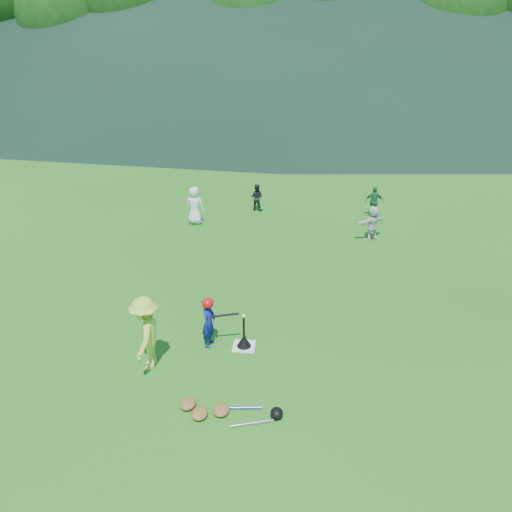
{
  "coord_description": "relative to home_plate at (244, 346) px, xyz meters",
  "views": [
    {
      "loc": [
        1.08,
        -8.45,
        6.04
      ],
      "look_at": [
        0.0,
        2.5,
        0.9
      ],
      "focal_mm": 35.0,
      "sensor_mm": 36.0,
      "label": 1
    }
  ],
  "objects": [
    {
      "name": "ground",
      "position": [
        0.0,
        0.0,
        -0.01
      ],
      "size": [
        120.0,
        120.0,
        0.0
      ],
      "primitive_type": "plane",
      "color": "#1E5C15",
      "rests_on": "ground"
    },
    {
      "name": "home_plate",
      "position": [
        0.0,
        0.0,
        0.0
      ],
      "size": [
        0.45,
        0.45,
        0.02
      ],
      "primitive_type": "cube",
      "color": "silver",
      "rests_on": "ground"
    },
    {
      "name": "baseball",
      "position": [
        0.0,
        0.0,
        0.73
      ],
      "size": [
        0.08,
        0.08,
        0.08
      ],
      "primitive_type": "sphere",
      "color": "white",
      "rests_on": "batting_tee"
    },
    {
      "name": "batter_child",
      "position": [
        -0.71,
        -0.0,
        0.53
      ],
      "size": [
        0.33,
        0.43,
        1.07
      ],
      "primitive_type": "imported",
      "rotation": [
        0.0,
        0.0,
        1.37
      ],
      "color": "navy",
      "rests_on": "ground"
    },
    {
      "name": "adult_coach",
      "position": [
        -1.75,
        -0.83,
        0.74
      ],
      "size": [
        0.62,
        1.01,
        1.51
      ],
      "primitive_type": "imported",
      "rotation": [
        0.0,
        0.0,
        -1.51
      ],
      "color": "#B6DD41",
      "rests_on": "ground"
    },
    {
      "name": "fielder_a",
      "position": [
        -2.45,
        6.79,
        0.61
      ],
      "size": [
        0.67,
        0.49,
        1.25
      ],
      "primitive_type": "imported",
      "rotation": [
        0.0,
        0.0,
        2.98
      ],
      "color": "white",
      "rests_on": "ground"
    },
    {
      "name": "fielder_b",
      "position": [
        -0.55,
        8.29,
        0.46
      ],
      "size": [
        0.53,
        0.45,
        0.95
      ],
      "primitive_type": "imported",
      "rotation": [
        0.0,
        0.0,
        2.92
      ],
      "color": "black",
      "rests_on": "ground"
    },
    {
      "name": "fielder_c",
      "position": [
        3.5,
        8.06,
        0.52
      ],
      "size": [
        0.63,
        0.29,
        1.06
      ],
      "primitive_type": "imported",
      "rotation": [
        0.0,
        0.0,
        3.08
      ],
      "color": "#1E643D",
      "rests_on": "ground"
    },
    {
      "name": "fielder_d",
      "position": [
        3.21,
        5.95,
        0.53
      ],
      "size": [
        1.02,
        0.83,
        1.09
      ],
      "primitive_type": "imported",
      "rotation": [
        0.0,
        0.0,
        3.73
      ],
      "color": "silver",
      "rests_on": "ground"
    },
    {
      "name": "batting_tee",
      "position": [
        0.0,
        0.0,
        0.12
      ],
      "size": [
        0.3,
        0.3,
        0.68
      ],
      "color": "black",
      "rests_on": "home_plate"
    },
    {
      "name": "batter_gear",
      "position": [
        -0.69,
        0.0,
        0.96
      ],
      "size": [
        0.73,
        0.28,
        0.43
      ],
      "color": "red",
      "rests_on": "ground"
    },
    {
      "name": "equipment_pile",
      "position": [
        -0.15,
        -1.97,
        0.06
      ],
      "size": [
        1.8,
        0.62,
        0.19
      ],
      "color": "olive",
      "rests_on": "ground"
    },
    {
      "name": "outfield_fence",
      "position": [
        0.0,
        28.0,
        0.69
      ],
      "size": [
        70.07,
        0.08,
        1.33
      ],
      "color": "gray",
      "rests_on": "ground"
    }
  ]
}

